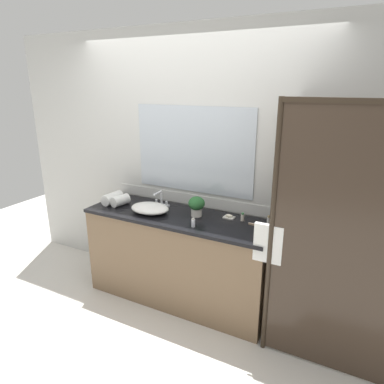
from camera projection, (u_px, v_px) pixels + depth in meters
ground_plane at (179, 298)px, 3.49m from camera, size 8.00×8.00×0.00m
wall_back_with_mirror at (195, 166)px, 3.38m from camera, size 4.40×0.06×2.60m
vanity_cabinet at (179, 258)px, 3.36m from camera, size 1.80×0.58×0.90m
shower_enclosure at (319, 238)px, 2.46m from camera, size 1.20×0.59×2.00m
sink_basin at (150, 208)px, 3.27m from camera, size 0.38×0.29×0.08m
faucet at (161, 201)px, 3.43m from camera, size 0.17×0.15×0.16m
potted_plant at (197, 205)px, 3.17m from camera, size 0.15×0.15×0.19m
soap_dish at (229, 217)px, 3.14m from camera, size 0.10×0.07×0.04m
amenity_bottle_lotion at (193, 223)px, 2.94m from camera, size 0.03×0.03×0.08m
amenity_bottle_shampoo at (243, 217)px, 3.08m from camera, size 0.03×0.03×0.07m
amenity_bottle_conditioner at (268, 220)px, 2.99m from camera, size 0.03×0.03×0.08m
rolled_towel_near_edge at (112, 198)px, 3.52m from camera, size 0.13×0.23×0.11m
rolled_towel_middle at (120, 200)px, 3.46m from camera, size 0.14×0.20×0.11m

